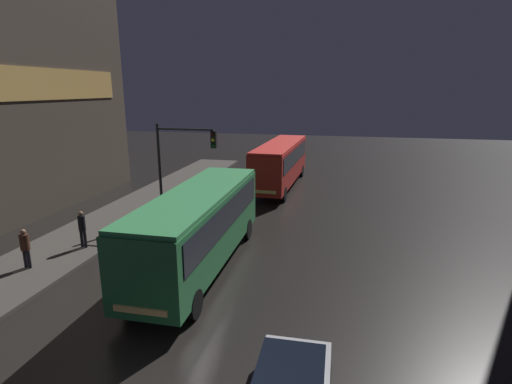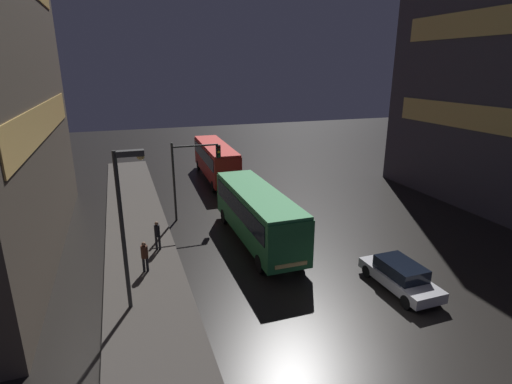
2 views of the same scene
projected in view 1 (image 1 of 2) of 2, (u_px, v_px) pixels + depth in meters
sidewalk_left at (66, 247)px, 18.91m from camera, size 4.00×48.00×0.15m
bus_near at (199, 221)px, 16.44m from camera, size 2.57×10.27×3.33m
bus_far at (281, 160)px, 30.42m from camera, size 2.77×11.12×3.39m
pedestrian_near at (82, 227)px, 18.45m from camera, size 0.37×0.37×1.76m
pedestrian_mid at (25, 245)px, 16.31m from camera, size 0.46×0.46×1.69m
traffic_light_main at (180, 156)px, 21.65m from camera, size 3.42×0.35×5.56m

